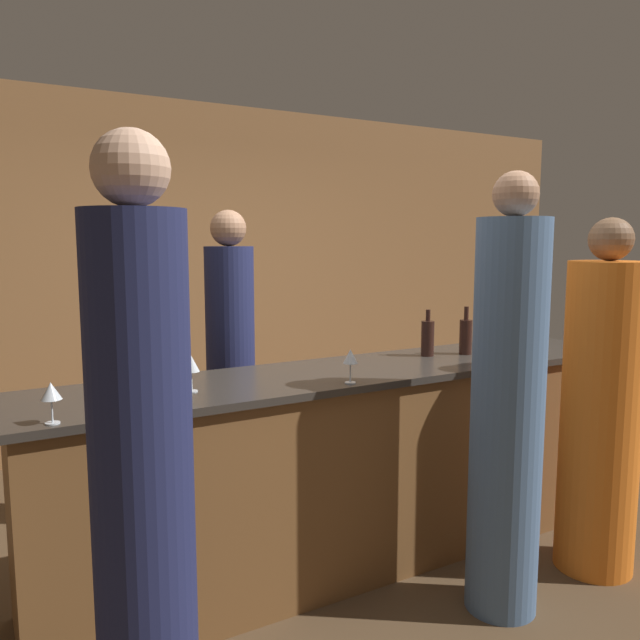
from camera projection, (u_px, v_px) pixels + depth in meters
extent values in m
plane|color=#4C3823|center=(357.00, 557.00, 3.34)|extent=(14.00, 14.00, 0.00)
cube|color=olive|center=(202.00, 274.00, 5.23)|extent=(8.00, 0.06, 2.80)
cube|color=brown|center=(357.00, 468.00, 3.27)|extent=(3.28, 0.61, 1.00)
cube|color=#332D28|center=(358.00, 372.00, 3.21)|extent=(3.34, 0.67, 0.04)
cylinder|color=#1E234C|center=(231.00, 389.00, 3.63)|extent=(0.28, 0.28, 1.65)
sphere|color=#A37556|center=(228.00, 228.00, 3.51)|extent=(0.20, 0.20, 0.20)
cylinder|color=orange|center=(600.00, 418.00, 3.15)|extent=(0.39, 0.39, 1.58)
sphere|color=brown|center=(611.00, 239.00, 3.03)|extent=(0.21, 0.21, 0.21)
cylinder|color=#4C6B93|center=(507.00, 420.00, 2.77)|extent=(0.32, 0.32, 1.78)
sphere|color=#A37556|center=(516.00, 194.00, 2.65)|extent=(0.20, 0.20, 0.20)
cylinder|color=#1E234C|center=(143.00, 504.00, 1.89)|extent=(0.31, 0.31, 1.78)
sphere|color=tan|center=(131.00, 168.00, 1.77)|extent=(0.22, 0.22, 0.22)
cylinder|color=black|center=(466.00, 337.00, 3.59)|extent=(0.07, 0.07, 0.20)
cylinder|color=black|center=(466.00, 313.00, 3.58)|extent=(0.03, 0.03, 0.08)
cylinder|color=black|center=(428.00, 338.00, 3.54)|extent=(0.07, 0.07, 0.20)
cylinder|color=black|center=(428.00, 315.00, 3.52)|extent=(0.03, 0.03, 0.07)
cylinder|color=silver|center=(497.00, 329.00, 4.00)|extent=(0.17, 0.17, 0.18)
cylinder|color=silver|center=(192.00, 391.00, 2.71)|extent=(0.05, 0.05, 0.00)
cylinder|color=silver|center=(192.00, 381.00, 2.70)|extent=(0.01, 0.01, 0.08)
cone|color=silver|center=(191.00, 363.00, 2.69)|extent=(0.07, 0.07, 0.07)
cylinder|color=silver|center=(350.00, 383.00, 2.87)|extent=(0.05, 0.05, 0.00)
cylinder|color=silver|center=(350.00, 373.00, 2.86)|extent=(0.01, 0.01, 0.09)
cone|color=silver|center=(350.00, 356.00, 2.85)|extent=(0.07, 0.07, 0.07)
cylinder|color=silver|center=(498.00, 365.00, 3.29)|extent=(0.05, 0.05, 0.00)
cylinder|color=silver|center=(498.00, 356.00, 3.28)|extent=(0.01, 0.01, 0.08)
cone|color=silver|center=(499.00, 342.00, 3.27)|extent=(0.08, 0.08, 0.07)
cylinder|color=silver|center=(53.00, 423.00, 2.23)|extent=(0.05, 0.05, 0.00)
cylinder|color=silver|center=(52.00, 411.00, 2.23)|extent=(0.01, 0.01, 0.08)
cone|color=silver|center=(51.00, 391.00, 2.22)|extent=(0.08, 0.08, 0.06)
cylinder|color=silver|center=(506.00, 352.00, 3.66)|extent=(0.05, 0.05, 0.00)
cylinder|color=silver|center=(506.00, 345.00, 3.65)|extent=(0.01, 0.01, 0.08)
cone|color=silver|center=(507.00, 332.00, 3.64)|extent=(0.06, 0.06, 0.07)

